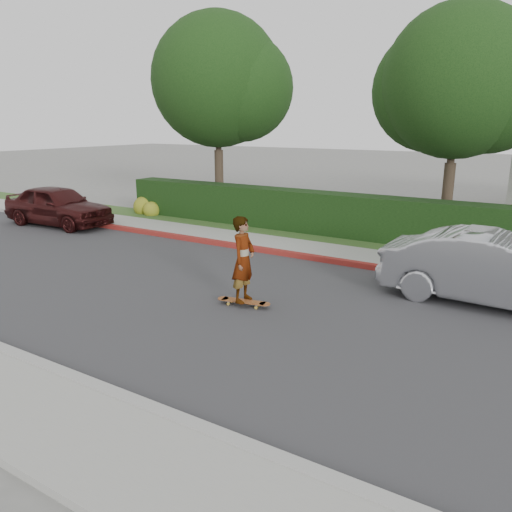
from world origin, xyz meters
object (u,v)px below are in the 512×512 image
object	(u,v)px
skateboard	(244,301)
car_maroon	(58,206)
skateboarder	(243,260)
car_silver	(495,270)

from	to	relation	value
skateboard	car_maroon	xyz separation A→B (m)	(-10.70, 3.50, 0.66)
skateboard	car_maroon	size ratio (longest dim) A/B	0.27
car_maroon	skateboard	bearing A→B (deg)	-111.16
skateboarder	car_silver	world-z (taller)	skateboarder
skateboarder	car_maroon	size ratio (longest dim) A/B	0.41
skateboard	car_silver	distance (m)	5.41
skateboarder	car_silver	size ratio (longest dim) A/B	0.39
skateboard	car_silver	xyz separation A→B (m)	(4.49, 2.95, 0.67)
skateboard	car_maroon	distance (m)	11.28
skateboard	skateboarder	size ratio (longest dim) A/B	0.66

